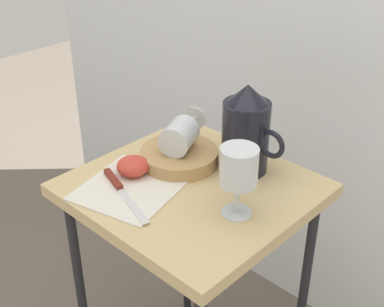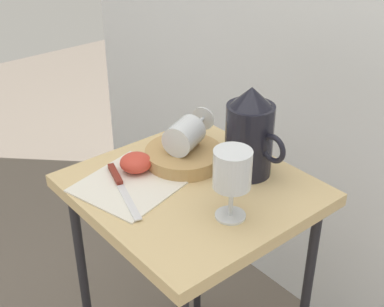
# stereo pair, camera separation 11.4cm
# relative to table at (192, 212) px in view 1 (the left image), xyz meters

# --- Properties ---
(table) EXTENTS (0.50, 0.47, 0.69)m
(table) POSITION_rel_table_xyz_m (0.00, 0.00, 0.00)
(table) COLOR tan
(table) RESTS_ON ground_plane
(linen_napkin) EXTENTS (0.25, 0.26, 0.00)m
(linen_napkin) POSITION_rel_table_xyz_m (-0.09, -0.11, 0.08)
(linen_napkin) COLOR silver
(linen_napkin) RESTS_ON table
(basket_tray) EXTENTS (0.19, 0.19, 0.03)m
(basket_tray) POSITION_rel_table_xyz_m (-0.09, 0.05, 0.09)
(basket_tray) COLOR tan
(basket_tray) RESTS_ON table
(pitcher) EXTENTS (0.16, 0.11, 0.21)m
(pitcher) POSITION_rel_table_xyz_m (0.04, 0.13, 0.16)
(pitcher) COLOR black
(pitcher) RESTS_ON table
(wine_glass_upright) EXTENTS (0.08, 0.08, 0.15)m
(wine_glass_upright) POSITION_rel_table_xyz_m (0.14, -0.02, 0.18)
(wine_glass_upright) COLOR silver
(wine_glass_upright) RESTS_ON table
(wine_glass_tipped_near) EXTENTS (0.12, 0.16, 0.07)m
(wine_glass_tipped_near) POSITION_rel_table_xyz_m (-0.09, 0.05, 0.15)
(wine_glass_tipped_near) COLOR silver
(wine_glass_tipped_near) RESTS_ON basket_tray
(apple_half_left) EXTENTS (0.08, 0.08, 0.04)m
(apple_half_left) POSITION_rel_table_xyz_m (-0.13, -0.07, 0.10)
(apple_half_left) COLOR #CC3D2D
(apple_half_left) RESTS_ON linen_napkin
(knife) EXTENTS (0.22, 0.08, 0.01)m
(knife) POSITION_rel_table_xyz_m (-0.10, -0.13, 0.09)
(knife) COLOR silver
(knife) RESTS_ON linen_napkin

